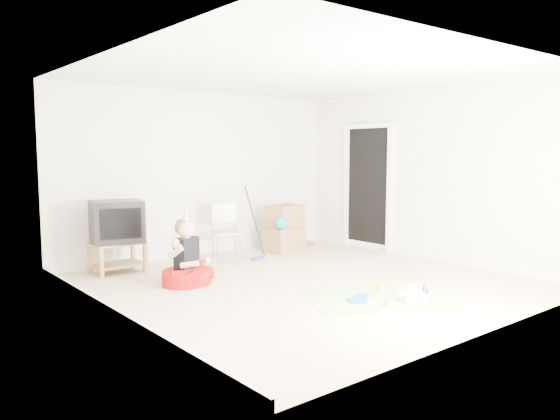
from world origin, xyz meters
TOP-DOWN VIEW (x-y plane):
  - ground at (0.00, 0.00)m, footprint 5.00×5.00m
  - doorway_recess at (2.48, 1.20)m, footprint 0.02×0.90m
  - tv_stand at (-1.65, 2.01)m, footprint 0.70×0.46m
  - crt_tv at (-1.65, 2.01)m, footprint 0.76×0.67m
  - folding_chair at (0.00, 1.84)m, footprint 0.51×0.50m
  - cardboard_boxes at (1.17, 1.86)m, footprint 0.66×0.54m
  - floor_mop at (0.40, 1.58)m, footprint 0.29×0.35m
  - book_pile at (1.86, 2.07)m, footprint 0.22×0.26m
  - seated_woman at (-1.23, 0.87)m, footprint 0.87×0.87m
  - party_mat at (0.17, -1.08)m, footprint 2.00×1.81m
  - birthday_cake at (0.35, -1.38)m, footprint 0.34×0.31m
  - blue_plate_near at (0.03, -0.93)m, footprint 0.26×0.26m
  - blue_plate_far at (-0.16, -1.04)m, footprint 0.34×0.34m
  - orange_cup_near at (0.44, -0.87)m, footprint 0.08×0.08m
  - orange_cup_far at (-0.03, -1.36)m, footprint 0.09×0.09m
  - blue_party_hat at (0.69, -1.31)m, footprint 0.11×0.11m

SIDE VIEW (x-z plane):
  - ground at x=0.00m, z-range 0.00..0.00m
  - party_mat at x=0.17m, z-range 0.00..0.01m
  - blue_plate_near at x=0.03m, z-range 0.01..0.02m
  - blue_plate_far at x=-0.16m, z-range 0.01..0.02m
  - book_pile at x=1.86m, z-range 0.00..0.05m
  - birthday_cake at x=0.35m, z-range -0.03..0.11m
  - orange_cup_near at x=0.44m, z-range 0.01..0.08m
  - orange_cup_far at x=-0.03m, z-range 0.01..0.08m
  - blue_party_hat at x=0.69m, z-range 0.01..0.15m
  - seated_woman at x=-1.23m, z-range -0.27..0.70m
  - tv_stand at x=-1.65m, z-range 0.04..0.47m
  - floor_mop at x=0.40m, z-range -0.29..0.82m
  - cardboard_boxes at x=1.17m, z-range -0.02..0.76m
  - folding_chair at x=0.00m, z-range -0.01..0.87m
  - crt_tv at x=-1.65m, z-range 0.43..1.00m
  - doorway_recess at x=2.48m, z-range 0.00..2.05m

